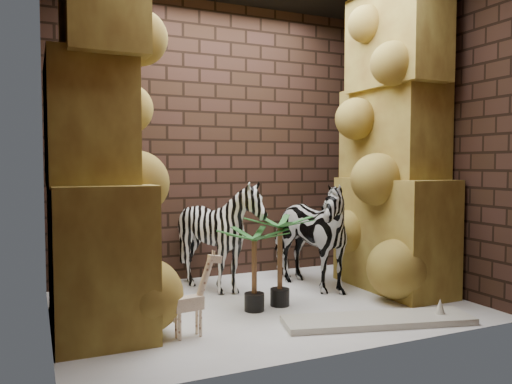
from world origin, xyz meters
name	(u,v)px	position (x,y,z in m)	size (l,w,h in m)	color
floor	(264,305)	(0.00, 0.00, 0.00)	(3.50, 3.50, 0.00)	white
wall_back	(216,141)	(0.00, 1.25, 1.50)	(3.50, 3.50, 0.00)	black
wall_front	(346,124)	(0.00, -1.25, 1.50)	(3.50, 3.50, 0.00)	black
wall_left	(46,129)	(-1.75, 0.00, 1.50)	(3.00, 3.00, 0.00)	black
wall_right	(420,139)	(1.75, 0.00, 1.50)	(3.00, 3.00, 0.00)	black
rock_pillar_left	(96,130)	(-1.40, 0.00, 1.50)	(0.68, 1.30, 3.00)	#B5A644
rock_pillar_right	(394,138)	(1.42, 0.00, 1.50)	(0.58, 1.25, 3.00)	#B5A644
zebra_right	(305,226)	(0.62, 0.36, 0.63)	(0.58, 1.07, 1.26)	white
zebra_left	(220,241)	(-0.20, 0.58, 0.50)	(0.88, 1.09, 0.99)	white
giraffe_toy	(188,294)	(-0.84, -0.54, 0.31)	(0.32, 0.11, 0.63)	#FFE5C3
palm_front	(280,260)	(0.12, -0.08, 0.40)	(0.36, 0.36, 0.80)	#1F6230
palm_back	(254,269)	(-0.15, -0.13, 0.36)	(0.36, 0.36, 0.71)	#1F6230
surfboard	(378,320)	(0.60, -0.84, 0.03)	(1.49, 0.37, 0.05)	beige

